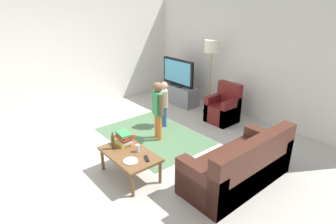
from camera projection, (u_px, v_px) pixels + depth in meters
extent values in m
plane|color=#B2ADA3|center=(143.00, 152.00, 5.17)|extent=(7.80, 7.80, 0.00)
cube|color=silver|center=(247.00, 59.00, 6.45)|extent=(6.00, 0.12, 2.70)
cube|color=silver|center=(71.00, 56.00, 6.79)|extent=(0.12, 6.00, 2.70)
cube|color=#4C724C|center=(153.00, 136.00, 5.78)|extent=(2.20, 1.60, 0.01)
cube|color=slate|center=(178.00, 94.00, 7.57)|extent=(1.20, 0.44, 0.50)
cube|color=black|center=(177.00, 100.00, 7.60)|extent=(1.10, 0.32, 0.03)
cube|color=black|center=(178.00, 85.00, 7.46)|extent=(0.44, 0.28, 0.03)
cube|color=black|center=(178.00, 72.00, 7.33)|extent=(1.10, 0.07, 0.68)
cube|color=#59B2D8|center=(177.00, 72.00, 7.31)|extent=(1.00, 0.01, 0.58)
cube|color=#472319|center=(236.00, 170.00, 4.25)|extent=(0.80, 1.80, 0.42)
cube|color=#472319|center=(254.00, 166.00, 3.96)|extent=(0.20, 1.80, 0.86)
cube|color=#472319|center=(200.00, 186.00, 3.74)|extent=(0.80, 0.20, 0.60)
cube|color=#472319|center=(266.00, 148.00, 4.70)|extent=(0.80, 0.20, 0.60)
cube|color=#B22823|center=(267.00, 142.00, 4.34)|extent=(0.10, 0.32, 0.32)
cube|color=maroon|center=(222.00, 113.00, 6.38)|extent=(0.60, 0.60, 0.42)
cube|color=maroon|center=(229.00, 101.00, 6.42)|extent=(0.60, 0.16, 0.90)
cube|color=maroon|center=(214.00, 107.00, 6.52)|extent=(0.12, 0.60, 0.60)
cube|color=maroon|center=(231.00, 113.00, 6.18)|extent=(0.12, 0.60, 0.60)
cylinder|color=#262626|center=(208.00, 111.00, 7.06)|extent=(0.28, 0.28, 0.02)
cylinder|color=#99844C|center=(210.00, 83.00, 6.77)|extent=(0.03, 0.03, 1.50)
cylinder|color=silver|center=(212.00, 46.00, 6.44)|extent=(0.36, 0.36, 0.28)
cylinder|color=#33598C|center=(164.00, 115.00, 6.22)|extent=(0.08, 0.08, 0.46)
cylinder|color=#33598C|center=(165.00, 117.00, 6.12)|extent=(0.08, 0.08, 0.46)
cube|color=white|center=(164.00, 98.00, 6.01)|extent=(0.25, 0.20, 0.39)
sphere|color=tan|center=(164.00, 86.00, 5.91)|extent=(0.16, 0.16, 0.16)
cylinder|color=tan|center=(162.00, 95.00, 6.13)|extent=(0.06, 0.06, 0.36)
cylinder|color=tan|center=(166.00, 99.00, 5.88)|extent=(0.06, 0.06, 0.36)
cylinder|color=orange|center=(157.00, 125.00, 5.63)|extent=(0.09, 0.09, 0.54)
cylinder|color=orange|center=(159.00, 128.00, 5.52)|extent=(0.09, 0.09, 0.54)
cube|color=#338C4C|center=(158.00, 103.00, 5.39)|extent=(0.28, 0.20, 0.46)
sphere|color=brown|center=(158.00, 87.00, 5.27)|extent=(0.19, 0.19, 0.19)
cylinder|color=brown|center=(154.00, 100.00, 5.52)|extent=(0.07, 0.07, 0.42)
cylinder|color=brown|center=(161.00, 105.00, 5.24)|extent=(0.07, 0.07, 0.42)
cube|color=brown|center=(129.00, 154.00, 4.33)|extent=(1.00, 0.60, 0.04)
cylinder|color=brown|center=(102.00, 159.00, 4.57)|extent=(0.05, 0.05, 0.38)
cylinder|color=brown|center=(133.00, 185.00, 3.94)|extent=(0.05, 0.05, 0.38)
cylinder|color=brown|center=(128.00, 150.00, 4.87)|extent=(0.05, 0.05, 0.38)
cylinder|color=brown|center=(160.00, 172.00, 4.23)|extent=(0.05, 0.05, 0.38)
cube|color=yellow|center=(124.00, 143.00, 4.57)|extent=(0.23, 0.22, 0.04)
cube|color=white|center=(124.00, 141.00, 4.56)|extent=(0.28, 0.20, 0.04)
cube|color=black|center=(124.00, 139.00, 4.55)|extent=(0.23, 0.16, 0.03)
cube|color=orange|center=(124.00, 137.00, 4.53)|extent=(0.28, 0.20, 0.03)
cube|color=red|center=(125.00, 135.00, 4.53)|extent=(0.27, 0.23, 0.04)
cube|color=#388C4C|center=(124.00, 134.00, 4.51)|extent=(0.29, 0.21, 0.04)
cylinder|color=#4C3319|center=(113.00, 142.00, 4.40)|extent=(0.06, 0.06, 0.23)
cylinder|color=#4C3319|center=(112.00, 134.00, 4.35)|extent=(0.02, 0.02, 0.06)
cube|color=black|center=(147.00, 158.00, 4.15)|extent=(0.17, 0.11, 0.02)
cylinder|color=silver|center=(137.00, 148.00, 4.33)|extent=(0.07, 0.07, 0.12)
cylinder|color=white|center=(131.00, 161.00, 4.09)|extent=(0.22, 0.22, 0.02)
cube|color=silver|center=(131.00, 161.00, 4.07)|extent=(0.13, 0.10, 0.01)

